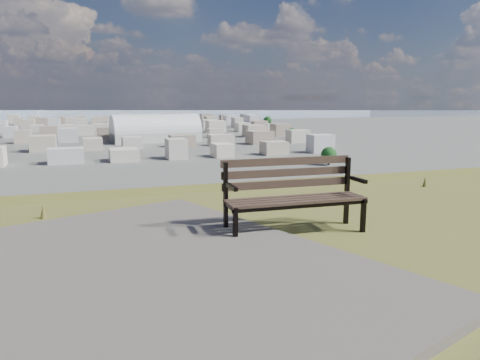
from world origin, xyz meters
name	(u,v)px	position (x,y,z in m)	size (l,w,h in m)	color
park_bench	(293,191)	(-1.05, 1.40, 25.49)	(1.66, 0.58, 0.86)	#413225
gravel_patch	(163,269)	(-2.75, 0.53, 25.04)	(3.16, 4.52, 0.09)	#5A544E
arena	(156,133)	(40.48, 284.23, 5.21)	(54.22, 26.89, 22.12)	#BAB9B5
city_blocks	(84,127)	(0.00, 394.44, 3.50)	(395.00, 361.00, 7.00)	beige
city_trees	(42,132)	(-26.39, 319.00, 4.83)	(406.52, 387.20, 9.98)	#2E1F17
bay_water	(81,113)	(0.00, 900.00, 0.00)	(2400.00, 700.00, 0.12)	#8DA0B4
far_hills	(56,98)	(-60.92, 1402.93, 25.47)	(2050.00, 340.00, 60.00)	#9AABBF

